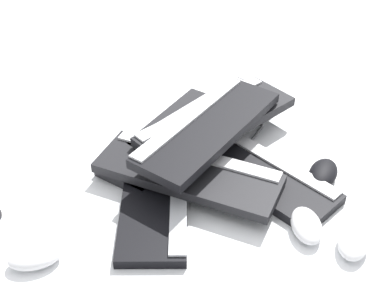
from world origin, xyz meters
name	(u,v)px	position (x,y,z in m)	size (l,w,h in m)	color
ground_plane	(195,167)	(0.00, 0.00, 0.00)	(3.20, 3.20, 0.00)	white
keyboard_0	(156,191)	(0.14, 0.00, 0.01)	(0.43, 0.41, 0.03)	black
keyboard_1	(253,169)	(-0.08, 0.12, 0.01)	(0.17, 0.45, 0.03)	black
keyboard_2	(171,137)	(-0.04, -0.12, 0.01)	(0.46, 0.22, 0.03)	black
keyboard_3	(206,121)	(-0.13, -0.07, 0.04)	(0.44, 0.15, 0.03)	black
keyboard_4	(188,173)	(0.06, 0.04, 0.04)	(0.28, 0.46, 0.03)	black
keyboard_5	(216,120)	(-0.11, -0.03, 0.07)	(0.45, 0.20, 0.03)	black
keyboard_6	(208,127)	(-0.04, 0.00, 0.10)	(0.45, 0.20, 0.03)	black
mouse_0	(354,241)	(-0.03, 0.43, 0.02)	(0.11, 0.07, 0.04)	silver
mouse_1	(305,226)	(0.00, 0.33, 0.02)	(0.11, 0.07, 0.04)	silver
mouse_2	(35,257)	(0.45, -0.04, 0.02)	(0.11, 0.07, 0.04)	silver
mouse_4	(323,173)	(-0.18, 0.26, 0.02)	(0.11, 0.07, 0.04)	black
cable_0	(217,162)	(-0.05, 0.03, 0.00)	(0.60, 0.14, 0.01)	#59595B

